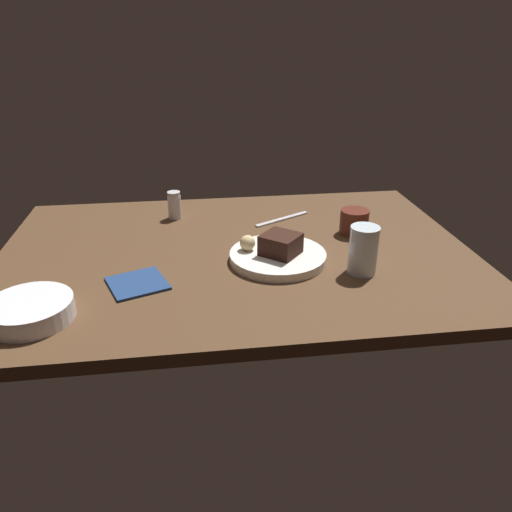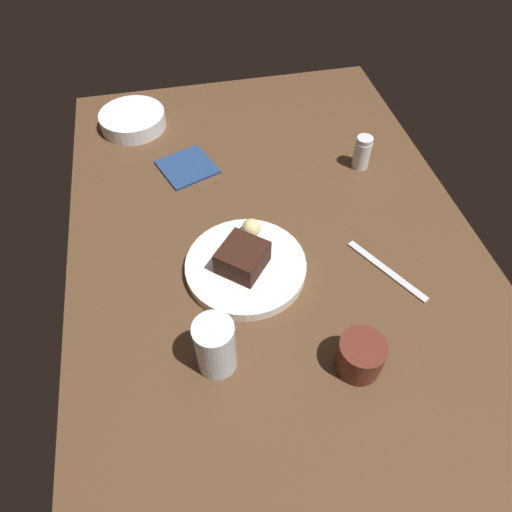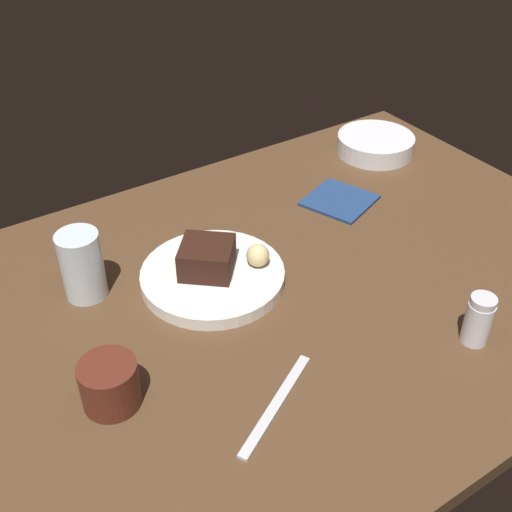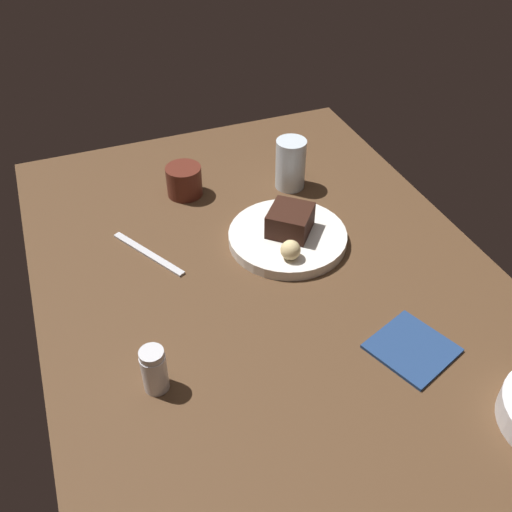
# 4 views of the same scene
# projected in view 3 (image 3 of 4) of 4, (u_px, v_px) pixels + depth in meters

# --- Properties ---
(dining_table) EXTENTS (1.20, 0.84, 0.03)m
(dining_table) POSITION_uv_depth(u_px,v_px,m) (285.00, 292.00, 1.05)
(dining_table) COLOR #4C331E
(dining_table) RESTS_ON ground
(dessert_plate) EXTENTS (0.24, 0.24, 0.02)m
(dessert_plate) POSITION_uv_depth(u_px,v_px,m) (213.00, 276.00, 1.04)
(dessert_plate) COLOR white
(dessert_plate) RESTS_ON dining_table
(chocolate_cake_slice) EXTENTS (0.11, 0.11, 0.05)m
(chocolate_cake_slice) POSITION_uv_depth(u_px,v_px,m) (207.00, 258.00, 1.02)
(chocolate_cake_slice) COLOR black
(chocolate_cake_slice) RESTS_ON dessert_plate
(bread_roll) EXTENTS (0.04, 0.04, 0.04)m
(bread_roll) POSITION_uv_depth(u_px,v_px,m) (258.00, 255.00, 1.04)
(bread_roll) COLOR #DBC184
(bread_roll) RESTS_ON dessert_plate
(salt_shaker) EXTENTS (0.04, 0.04, 0.08)m
(salt_shaker) POSITION_uv_depth(u_px,v_px,m) (478.00, 320.00, 0.91)
(salt_shaker) COLOR silver
(salt_shaker) RESTS_ON dining_table
(water_glass) EXTENTS (0.07, 0.07, 0.11)m
(water_glass) POSITION_uv_depth(u_px,v_px,m) (82.00, 265.00, 0.99)
(water_glass) COLOR silver
(water_glass) RESTS_ON dining_table
(side_bowl) EXTENTS (0.17, 0.17, 0.04)m
(side_bowl) POSITION_uv_depth(u_px,v_px,m) (375.00, 144.00, 1.40)
(side_bowl) COLOR silver
(side_bowl) RESTS_ON dining_table
(coffee_cup) EXTENTS (0.08, 0.08, 0.07)m
(coffee_cup) POSITION_uv_depth(u_px,v_px,m) (110.00, 384.00, 0.83)
(coffee_cup) COLOR #562319
(coffee_cup) RESTS_ON dining_table
(butter_knife) EXTENTS (0.17, 0.10, 0.01)m
(butter_knife) POSITION_uv_depth(u_px,v_px,m) (276.00, 404.00, 0.84)
(butter_knife) COLOR silver
(butter_knife) RESTS_ON dining_table
(folded_napkin) EXTENTS (0.15, 0.15, 0.01)m
(folded_napkin) POSITION_uv_depth(u_px,v_px,m) (339.00, 200.00, 1.24)
(folded_napkin) COLOR navy
(folded_napkin) RESTS_ON dining_table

